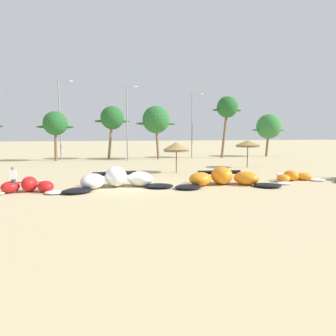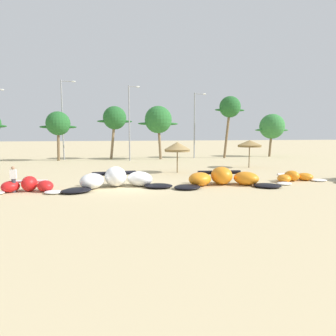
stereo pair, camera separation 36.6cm
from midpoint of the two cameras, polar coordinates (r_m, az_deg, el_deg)
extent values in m
plane|color=#C6B284|center=(20.30, -6.65, -3.65)|extent=(260.00, 260.00, 0.00)
ellipsoid|color=red|center=(20.69, -27.42, -3.17)|extent=(1.45, 1.47, 0.70)
ellipsoid|color=red|center=(20.55, -24.49, -2.74)|extent=(1.06, 1.23, 0.95)
ellipsoid|color=red|center=(20.01, -21.90, -3.21)|extent=(1.36, 1.44, 0.70)
ellipsoid|color=white|center=(19.23, -20.54, -4.32)|extent=(1.43, 1.35, 0.19)
cylinder|color=white|center=(20.91, -24.15, -2.32)|extent=(1.99, 0.41, 0.18)
cube|color=white|center=(20.45, -24.59, -2.79)|extent=(0.76, 0.49, 0.04)
ellipsoid|color=black|center=(19.07, -16.55, -4.13)|extent=(2.34, 2.13, 0.27)
ellipsoid|color=white|center=(20.11, -13.78, -2.44)|extent=(2.19, 2.37, 1.01)
ellipsoid|color=white|center=(20.66, -9.47, -1.61)|extent=(1.63, 2.04, 1.36)
ellipsoid|color=white|center=(20.59, -4.90, -2.06)|extent=(2.34, 2.39, 1.01)
ellipsoid|color=black|center=(19.90, -1.32, -3.42)|extent=(2.20, 1.87, 0.27)
cylinder|color=black|center=(21.29, -9.75, -1.00)|extent=(3.07, 0.59, 0.28)
cube|color=black|center=(20.47, -9.39, -1.68)|extent=(1.18, 0.79, 0.04)
ellipsoid|color=black|center=(19.55, 4.27, -3.65)|extent=(2.14, 1.89, 0.25)
ellipsoid|color=orange|center=(20.76, 6.61, -2.12)|extent=(2.34, 2.37, 0.93)
ellipsoid|color=orange|center=(21.55, 10.67, -1.43)|extent=(1.70, 2.00, 1.26)
ellipsoid|color=orange|center=(21.72, 15.17, -1.92)|extent=(2.19, 2.33, 0.93)
ellipsoid|color=black|center=(21.18, 18.88, -3.19)|extent=(2.31, 2.16, 0.25)
cylinder|color=black|center=(22.15, 10.21, -0.83)|extent=(3.18, 0.65, 0.29)
cube|color=black|center=(21.38, 10.81, -1.50)|extent=(1.22, 0.79, 0.04)
ellipsoid|color=white|center=(22.84, 21.79, -2.74)|extent=(1.55, 1.47, 0.16)
ellipsoid|color=orange|center=(23.78, 21.69, -1.86)|extent=(1.36, 1.49, 0.58)
ellipsoid|color=orange|center=(24.73, 22.96, -1.37)|extent=(1.21, 1.39, 0.78)
ellipsoid|color=orange|center=(25.37, 25.02, -1.51)|extent=(1.55, 1.54, 0.58)
ellipsoid|color=white|center=(25.49, 27.21, -2.07)|extent=(1.33, 1.12, 0.16)
cylinder|color=white|center=(25.00, 22.25, -1.04)|extent=(2.04, 0.63, 0.19)
cube|color=white|center=(24.65, 23.16, -1.40)|extent=(0.82, 0.59, 0.04)
cylinder|color=brown|center=(27.54, 2.16, 1.33)|extent=(0.10, 0.10, 2.14)
cone|color=#9E7F4C|center=(27.45, 2.17, 4.27)|extent=(2.44, 2.44, 0.68)
cylinder|color=olive|center=(27.47, 2.17, 3.35)|extent=(2.32, 2.32, 0.20)
cylinder|color=brown|center=(32.72, 15.55, 2.14)|extent=(0.10, 0.10, 2.38)
cone|color=olive|center=(32.65, 15.63, 4.68)|extent=(2.55, 2.55, 0.53)
cylinder|color=olive|center=(32.66, 15.61, 4.04)|extent=(2.42, 2.42, 0.20)
cylinder|color=#383842|center=(20.51, -26.90, -3.02)|extent=(0.24, 0.24, 0.85)
cube|color=white|center=(20.41, -27.00, -1.07)|extent=(0.36, 0.22, 0.56)
sphere|color=#9E7051|center=(20.37, -27.06, 0.02)|extent=(0.20, 0.20, 0.20)
cylinder|color=brown|center=(42.15, -19.96, 4.66)|extent=(0.48, 0.36, 4.93)
sphere|color=#236028|center=(42.14, -20.01, 8.01)|extent=(3.13, 3.13, 3.13)
ellipsoid|color=#236028|center=(42.31, -21.68, 7.30)|extent=(2.19, 0.50, 0.36)
ellipsoid|color=#236028|center=(41.99, -18.28, 7.44)|extent=(2.19, 0.50, 0.36)
cylinder|color=#7F6647|center=(43.09, -10.23, 5.56)|extent=(0.96, 0.36, 5.80)
sphere|color=#236028|center=(43.15, -9.90, 9.42)|extent=(3.26, 3.26, 3.26)
ellipsoid|color=#236028|center=(43.09, -11.65, 8.73)|extent=(2.29, 0.50, 0.36)
ellipsoid|color=#236028|center=(43.21, -8.14, 8.79)|extent=(2.29, 0.50, 0.36)
cylinder|color=#7F6647|center=(41.97, -1.39, 5.45)|extent=(0.69, 0.36, 5.53)
sphere|color=#286B2D|center=(41.98, -1.62, 9.22)|extent=(3.78, 3.78, 3.78)
ellipsoid|color=#286B2D|center=(41.70, -3.68, 8.45)|extent=(2.64, 0.50, 0.36)
ellipsoid|color=#286B2D|center=(42.27, 0.41, 8.43)|extent=(2.64, 0.50, 0.36)
cylinder|color=brown|center=(45.11, 11.45, 6.65)|extent=(1.08, 0.36, 7.47)
sphere|color=#236028|center=(45.42, 11.98, 11.35)|extent=(3.10, 3.10, 3.10)
ellipsoid|color=#236028|center=(44.89, 10.50, 10.85)|extent=(2.17, 0.50, 0.36)
ellipsoid|color=#236028|center=(45.91, 13.40, 10.68)|extent=(2.17, 0.50, 0.36)
cylinder|color=brown|center=(49.70, 19.21, 4.80)|extent=(0.62, 0.36, 4.72)
sphere|color=#337A38|center=(49.76, 19.44, 7.51)|extent=(3.85, 3.85, 3.85)
ellipsoid|color=#337A38|center=(48.96, 17.87, 6.91)|extent=(2.70, 0.50, 0.36)
ellipsoid|color=#337A38|center=(50.58, 20.91, 6.77)|extent=(2.70, 0.50, 0.36)
ellipsoid|color=silver|center=(46.68, -28.94, 12.96)|extent=(0.56, 0.24, 0.20)
cylinder|color=gray|center=(43.52, -19.25, 8.58)|extent=(0.18, 0.18, 10.76)
cylinder|color=gray|center=(43.96, -18.44, 15.45)|extent=(1.62, 0.10, 0.10)
ellipsoid|color=silver|center=(43.89, -17.34, 15.50)|extent=(0.56, 0.24, 0.20)
cylinder|color=gray|center=(39.97, -7.13, 8.43)|extent=(0.18, 0.18, 9.82)
cylinder|color=gray|center=(40.46, -6.38, 15.19)|extent=(1.17, 0.10, 0.10)
ellipsoid|color=silver|center=(40.53, -5.53, 15.18)|extent=(0.56, 0.24, 0.20)
cylinder|color=gray|center=(44.22, 5.31, 8.04)|extent=(0.18, 0.18, 9.47)
cylinder|color=gray|center=(44.80, 6.29, 13.90)|extent=(1.46, 0.10, 0.10)
ellipsoid|color=silver|center=(45.04, 7.20, 13.85)|extent=(0.56, 0.24, 0.20)
camera|label=1|loc=(0.18, -89.54, 0.05)|focal=31.92mm
camera|label=2|loc=(0.18, 90.46, -0.05)|focal=31.92mm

